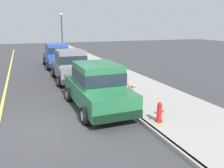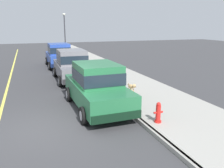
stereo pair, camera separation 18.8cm
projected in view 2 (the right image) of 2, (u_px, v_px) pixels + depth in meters
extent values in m
plane|color=#38383A|center=(46.00, 128.00, 8.05)|extent=(80.00, 80.00, 0.00)
cube|color=gray|center=(132.00, 115.00, 9.08)|extent=(0.16, 64.00, 0.14)
cube|color=#99968E|center=(173.00, 109.00, 9.67)|extent=(3.60, 64.00, 0.14)
cube|color=#23663D|center=(97.00, 92.00, 9.78)|extent=(1.86, 4.53, 0.76)
cube|color=#23663D|center=(97.00, 74.00, 9.50)|extent=(1.61, 2.12, 0.84)
cube|color=#19232D|center=(97.00, 75.00, 9.51)|extent=(1.65, 2.16, 0.46)
cube|color=black|center=(84.00, 86.00, 11.84)|extent=(1.77, 0.23, 0.28)
cube|color=black|center=(116.00, 117.00, 7.84)|extent=(1.77, 0.23, 0.28)
cylinder|color=black|center=(69.00, 94.00, 10.84)|extent=(0.23, 0.64, 0.64)
cylinder|color=#9E9EA3|center=(69.00, 94.00, 10.84)|extent=(0.25, 0.36, 0.35)
cylinder|color=black|center=(106.00, 91.00, 11.45)|extent=(0.23, 0.64, 0.64)
cylinder|color=#9E9EA3|center=(106.00, 91.00, 11.45)|extent=(0.25, 0.36, 0.35)
cylinder|color=black|center=(84.00, 116.00, 8.30)|extent=(0.23, 0.64, 0.64)
cylinder|color=#9E9EA3|center=(84.00, 116.00, 8.30)|extent=(0.25, 0.36, 0.35)
cylinder|color=black|center=(131.00, 109.00, 8.92)|extent=(0.23, 0.64, 0.64)
cylinder|color=#9E9EA3|center=(131.00, 109.00, 8.92)|extent=(0.25, 0.36, 0.35)
cube|color=#EAEACC|center=(72.00, 79.00, 11.59)|extent=(0.28, 0.08, 0.14)
cube|color=#EAEACC|center=(94.00, 78.00, 11.97)|extent=(0.28, 0.08, 0.14)
cube|color=slate|center=(72.00, 69.00, 14.83)|extent=(1.86, 4.52, 0.76)
cube|color=slate|center=(72.00, 57.00, 14.54)|extent=(1.61, 2.12, 0.84)
cube|color=#19232D|center=(72.00, 58.00, 14.55)|extent=(1.65, 2.16, 0.46)
cube|color=#252527|center=(67.00, 67.00, 16.90)|extent=(1.77, 0.22, 0.28)
cube|color=#252527|center=(79.00, 81.00, 12.87)|extent=(1.77, 0.22, 0.28)
cylinder|color=black|center=(55.00, 72.00, 15.91)|extent=(0.23, 0.64, 0.64)
cylinder|color=#9E9EA3|center=(55.00, 72.00, 15.91)|extent=(0.24, 0.36, 0.35)
cylinder|color=black|center=(82.00, 70.00, 16.48)|extent=(0.23, 0.64, 0.64)
cylinder|color=#9E9EA3|center=(82.00, 70.00, 16.48)|extent=(0.24, 0.36, 0.35)
cylinder|color=black|center=(60.00, 81.00, 13.35)|extent=(0.23, 0.64, 0.64)
cylinder|color=#9E9EA3|center=(60.00, 81.00, 13.35)|extent=(0.24, 0.36, 0.35)
cylinder|color=black|center=(92.00, 79.00, 13.92)|extent=(0.23, 0.64, 0.64)
cylinder|color=#9E9EA3|center=(92.00, 79.00, 13.92)|extent=(0.24, 0.36, 0.35)
cube|color=#EAEACC|center=(59.00, 63.00, 16.67)|extent=(0.28, 0.08, 0.14)
cube|color=#EAEACC|center=(74.00, 62.00, 17.02)|extent=(0.28, 0.08, 0.14)
cube|color=#28479E|center=(59.00, 58.00, 19.73)|extent=(1.80, 4.50, 0.76)
cube|color=#28479E|center=(59.00, 49.00, 19.44)|extent=(1.59, 2.10, 0.84)
cube|color=#19232D|center=(59.00, 49.00, 19.46)|extent=(1.62, 2.14, 0.46)
cube|color=#0E1837|center=(56.00, 58.00, 21.80)|extent=(1.76, 0.20, 0.28)
cube|color=#0E1837|center=(63.00, 65.00, 17.78)|extent=(1.76, 0.20, 0.28)
cylinder|color=black|center=(47.00, 61.00, 20.80)|extent=(0.22, 0.64, 0.64)
cylinder|color=#9E9EA3|center=(47.00, 61.00, 20.80)|extent=(0.24, 0.35, 0.35)
cylinder|color=black|center=(67.00, 60.00, 21.39)|extent=(0.22, 0.64, 0.64)
cylinder|color=#9E9EA3|center=(67.00, 60.00, 21.39)|extent=(0.24, 0.35, 0.35)
cylinder|color=black|center=(50.00, 66.00, 18.25)|extent=(0.22, 0.64, 0.64)
cylinder|color=#9E9EA3|center=(50.00, 66.00, 18.25)|extent=(0.24, 0.35, 0.35)
cylinder|color=black|center=(73.00, 65.00, 18.84)|extent=(0.22, 0.64, 0.64)
cylinder|color=#9E9EA3|center=(73.00, 65.00, 18.84)|extent=(0.24, 0.35, 0.35)
cube|color=#EAEACC|center=(50.00, 54.00, 21.56)|extent=(0.28, 0.08, 0.14)
cube|color=#EAEACC|center=(62.00, 54.00, 21.92)|extent=(0.28, 0.08, 0.14)
ellipsoid|color=tan|center=(131.00, 86.00, 11.84)|extent=(0.26, 0.46, 0.20)
cylinder|color=tan|center=(133.00, 91.00, 11.79)|extent=(0.05, 0.05, 0.18)
cylinder|color=tan|center=(131.00, 91.00, 11.74)|extent=(0.05, 0.05, 0.18)
cylinder|color=tan|center=(130.00, 89.00, 12.03)|extent=(0.05, 0.05, 0.18)
cylinder|color=tan|center=(128.00, 90.00, 11.97)|extent=(0.05, 0.05, 0.18)
sphere|color=tan|center=(134.00, 86.00, 11.57)|extent=(0.17, 0.17, 0.17)
ellipsoid|color=brown|center=(135.00, 87.00, 11.50)|extent=(0.08, 0.12, 0.06)
cone|color=tan|center=(135.00, 84.00, 11.58)|extent=(0.06, 0.06, 0.07)
cone|color=tan|center=(133.00, 84.00, 11.53)|extent=(0.06, 0.06, 0.07)
cylinder|color=tan|center=(128.00, 84.00, 12.05)|extent=(0.05, 0.12, 0.13)
cylinder|color=red|center=(158.00, 121.00, 8.18)|extent=(0.24, 0.24, 0.06)
cylinder|color=red|center=(158.00, 113.00, 8.11)|extent=(0.17, 0.17, 0.55)
sphere|color=red|center=(159.00, 104.00, 8.03)|extent=(0.15, 0.15, 0.15)
cylinder|color=red|center=(155.00, 113.00, 8.06)|extent=(0.10, 0.07, 0.07)
cylinder|color=red|center=(161.00, 112.00, 8.14)|extent=(0.10, 0.07, 0.07)
cylinder|color=#2D2D33|center=(65.00, 36.00, 25.18)|extent=(0.12, 0.12, 4.20)
ellipsoid|color=silver|center=(64.00, 14.00, 24.64)|extent=(0.36, 0.36, 0.20)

